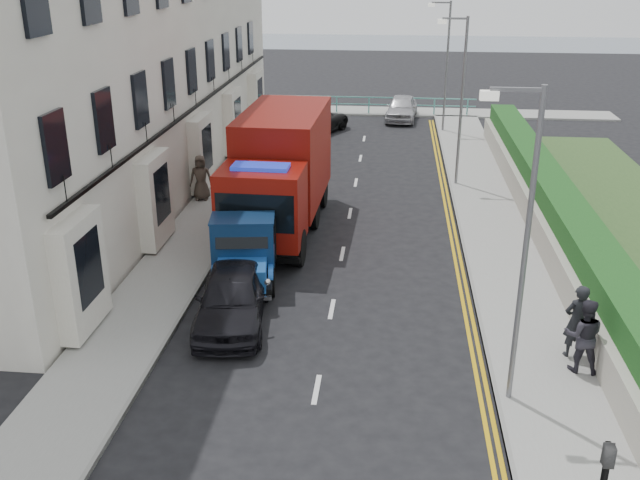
{
  "coord_description": "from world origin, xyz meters",
  "views": [
    {
      "loc": [
        1.5,
        -15.77,
        9.26
      ],
      "look_at": [
        -0.51,
        3.69,
        1.4
      ],
      "focal_mm": 40.0,
      "sensor_mm": 36.0,
      "label": 1
    }
  ],
  "objects": [
    {
      "name": "parked_car_rear",
      "position": [
        -3.6,
        17.06,
        0.62
      ],
      "size": [
        1.75,
        4.3,
        1.25
      ],
      "primitive_type": "imported",
      "rotation": [
        0.0,
        0.0,
        -0.0
      ],
      "color": "silver",
      "rests_on": "ground"
    },
    {
      "name": "seafront_car_left",
      "position": [
        -2.81,
        23.08,
        0.68
      ],
      "size": [
        4.1,
        5.38,
        1.36
      ],
      "primitive_type": "imported",
      "rotation": [
        0.0,
        0.0,
        2.71
      ],
      "color": "black",
      "rests_on": "ground"
    },
    {
      "name": "lamp_far",
      "position": [
        4.18,
        24.0,
        4.0
      ],
      "size": [
        1.23,
        0.18,
        7.0
      ],
      "color": "slate",
      "rests_on": "ground"
    },
    {
      "name": "pedestrian_west_far",
      "position": [
        -6.0,
        10.75,
        1.02
      ],
      "size": [
        0.94,
        0.67,
        1.8
      ],
      "primitive_type": "imported",
      "rotation": [
        0.0,
        0.0,
        0.12
      ],
      "color": "#453B31",
      "rests_on": "pavement_west"
    },
    {
      "name": "parked_car_mid",
      "position": [
        -2.6,
        9.21,
        0.7
      ],
      "size": [
        1.65,
        4.32,
        1.4
      ],
      "primitive_type": "imported",
      "rotation": [
        0.0,
        0.0,
        0.04
      ],
      "color": "#4B66A2",
      "rests_on": "ground"
    },
    {
      "name": "promenade",
      "position": [
        0.0,
        29.0,
        0.06
      ],
      "size": [
        30.0,
        2.5,
        0.12
      ],
      "primitive_type": "cube",
      "color": "gray",
      "rests_on": "ground"
    },
    {
      "name": "lamp_near",
      "position": [
        4.18,
        -2.0,
        4.0
      ],
      "size": [
        1.23,
        0.18,
        7.0
      ],
      "color": "slate",
      "rests_on": "ground"
    },
    {
      "name": "pedestrian_east_far",
      "position": [
        6.1,
        -0.71,
        1.04
      ],
      "size": [
        0.99,
        0.83,
        1.84
      ],
      "primitive_type": "imported",
      "rotation": [
        0.0,
        0.0,
        2.98
      ],
      "color": "#2A2831",
      "rests_on": "pavement_east"
    },
    {
      "name": "garden_east",
      "position": [
        7.21,
        9.0,
        0.9
      ],
      "size": [
        1.45,
        28.0,
        1.75
      ],
      "color": "#B2AD9E",
      "rests_on": "ground"
    },
    {
      "name": "pavement_west",
      "position": [
        -5.2,
        9.0,
        0.06
      ],
      "size": [
        2.4,
        38.0,
        0.12
      ],
      "primitive_type": "cube",
      "color": "gray",
      "rests_on": "ground"
    },
    {
      "name": "seafront_railing",
      "position": [
        0.0,
        28.2,
        0.58
      ],
      "size": [
        13.0,
        0.08,
        1.11
      ],
      "color": "#59B2A5",
      "rests_on": "ground"
    },
    {
      "name": "bedford_lorry",
      "position": [
        -2.73,
        3.3,
        1.01
      ],
      "size": [
        2.4,
        4.8,
        2.18
      ],
      "rotation": [
        0.0,
        0.0,
        0.14
      ],
      "color": "black",
      "rests_on": "ground"
    },
    {
      "name": "pedestrian_east_near",
      "position": [
        6.1,
        -0.04,
        1.06
      ],
      "size": [
        0.78,
        0.61,
        1.88
      ],
      "primitive_type": "imported",
      "rotation": [
        0.0,
        0.0,
        3.4
      ],
      "color": "black",
      "rests_on": "pavement_east"
    },
    {
      "name": "seafront_car_right",
      "position": [
        2.01,
        26.93,
        0.72
      ],
      "size": [
        2.09,
        4.38,
        1.45
      ],
      "primitive_type": "imported",
      "rotation": [
        0.0,
        0.0,
        -0.09
      ],
      "color": "#B8B7BC",
      "rests_on": "ground"
    },
    {
      "name": "sea_plane",
      "position": [
        0.0,
        60.0,
        0.0
      ],
      "size": [
        120.0,
        120.0,
        0.0
      ],
      "primitive_type": "plane",
      "color": "slate",
      "rests_on": "ground"
    },
    {
      "name": "pavement_east",
      "position": [
        5.3,
        9.0,
        0.06
      ],
      "size": [
        2.6,
        38.0,
        0.12
      ],
      "primitive_type": "cube",
      "color": "gray",
      "rests_on": "ground"
    },
    {
      "name": "pedestrian_west_near",
      "position": [
        -4.4,
        10.25,
        1.09
      ],
      "size": [
        1.16,
        0.53,
        1.93
      ],
      "primitive_type": "imported",
      "rotation": [
        0.0,
        0.0,
        3.09
      ],
      "color": "black",
      "rests_on": "pavement_west"
    },
    {
      "name": "ground",
      "position": [
        0.0,
        0.0,
        0.0
      ],
      "size": [
        120.0,
        120.0,
        0.0
      ],
      "primitive_type": "plane",
      "color": "black",
      "rests_on": "ground"
    },
    {
      "name": "red_lorry",
      "position": [
        -2.38,
        8.14,
        2.2
      ],
      "size": [
        2.89,
        7.98,
        4.14
      ],
      "rotation": [
        0.0,
        0.0,
        -0.03
      ],
      "color": "black",
      "rests_on": "ground"
    },
    {
      "name": "lamp_mid",
      "position": [
        4.18,
        14.0,
        4.0
      ],
      "size": [
        1.23,
        0.18,
        7.0
      ],
      "color": "slate",
      "rests_on": "ground"
    },
    {
      "name": "terrace_west",
      "position": [
        -9.47,
        13.0,
        7.17
      ],
      "size": [
        6.31,
        30.2,
        14.25
      ],
      "color": "white",
      "rests_on": "ground"
    },
    {
      "name": "parked_car_front",
      "position": [
        -2.6,
        1.0,
        0.76
      ],
      "size": [
        2.25,
        4.62,
        1.52
      ],
      "primitive_type": "imported",
      "rotation": [
        0.0,
        0.0,
        0.11
      ],
      "color": "black",
      "rests_on": "ground"
    }
  ]
}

